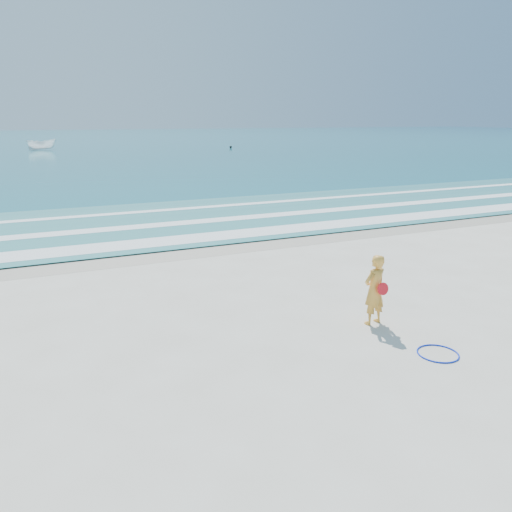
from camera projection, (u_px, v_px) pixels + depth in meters
name	position (u px, v px, depth m)	size (l,w,h in m)	color
ground	(351.00, 359.00, 9.27)	(400.00, 400.00, 0.00)	silver
wet_sand	(200.00, 248.00, 17.18)	(400.00, 2.40, 0.00)	#B2A893
ocean	(52.00, 140.00, 101.46)	(400.00, 190.00, 0.04)	#19727F
shallow	(164.00, 221.00, 21.55)	(400.00, 10.00, 0.01)	#59B7AD
foam_near	(189.00, 239.00, 18.30)	(400.00, 1.40, 0.01)	white
foam_mid	(168.00, 224.00, 20.85)	(400.00, 0.90, 0.01)	white
foam_far	(150.00, 211.00, 23.75)	(400.00, 0.60, 0.01)	white
hoop	(438.00, 353.00, 9.47)	(0.78, 0.78, 0.03)	#0B2BD6
boat	(41.00, 145.00, 69.38)	(1.45, 3.84, 1.48)	white
buoy	(231.00, 147.00, 73.34)	(0.37, 0.37, 0.37)	black
woman	(374.00, 290.00, 10.69)	(0.63, 0.47, 1.55)	gold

